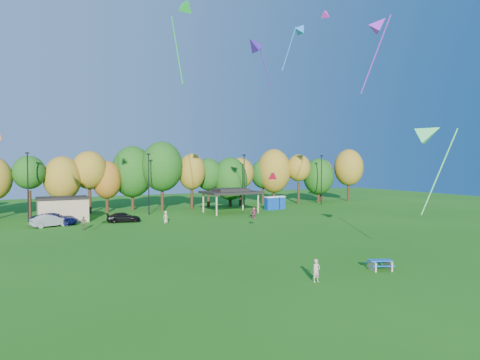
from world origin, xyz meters
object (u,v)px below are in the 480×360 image
kite_flyer (316,271)px  car_d (124,217)px  picnic_table (380,264)px  car_b (50,221)px  car_c (54,219)px  porta_potties (275,203)px

kite_flyer → car_d: size_ratio=0.35×
picnic_table → kite_flyer: size_ratio=1.37×
car_b → picnic_table: bearing=-166.8°
kite_flyer → car_c: (-13.03, 35.14, 0.02)m
picnic_table → car_d: (-10.84, 33.61, 0.21)m
car_b → car_c: (0.51, 1.10, 0.04)m
kite_flyer → car_d: bearing=98.0°
car_d → car_b: bearing=98.8°
car_c → picnic_table: bearing=-139.1°
car_c → car_d: 8.27m
picnic_table → car_c: size_ratio=0.37×
picnic_table → car_b: bearing=141.0°
porta_potties → car_b: (-34.34, -3.92, -0.36)m
kite_flyer → car_b: (-13.54, 34.04, -0.01)m
picnic_table → car_c: 39.60m
car_c → car_b: bearing=167.1°
picnic_table → car_d: size_ratio=0.47×
porta_potties → car_b: bearing=-173.5°
kite_flyer → car_d: 34.37m
kite_flyer → porta_potties: bearing=61.2°
car_d → kite_flyer: bearing=-163.1°
porta_potties → picnic_table: bearing=-111.5°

